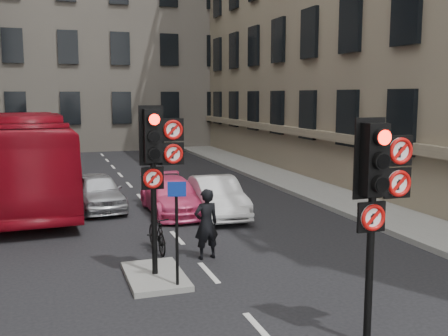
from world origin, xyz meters
TOP-DOWN VIEW (x-y plane):
  - pavement_right at (7.20, 12.00)m, footprint 3.00×50.00m
  - centre_island at (-1.20, 5.00)m, footprint 1.20×2.00m
  - building_far at (0.00, 38.00)m, footprint 30.00×14.00m
  - signal_near at (1.49, 0.99)m, footprint 0.91×0.40m
  - signal_far at (-1.11, 4.99)m, footprint 0.91×0.40m
  - car_silver at (-1.73, 12.39)m, footprint 1.82×3.78m
  - car_white at (1.85, 10.22)m, footprint 1.51×3.87m
  - car_pink at (0.56, 11.08)m, footprint 1.66×4.03m
  - bus_red at (-4.03, 14.56)m, footprint 3.23×11.70m
  - motorcycle at (-0.77, 6.93)m, footprint 0.53×1.61m
  - motorcyclist at (0.24, 6.00)m, footprint 0.67×0.49m
  - info_sign at (-0.90, 4.18)m, footprint 0.36×0.15m

SIDE VIEW (x-z plane):
  - centre_island at x=-1.20m, z-range 0.00..0.12m
  - pavement_right at x=7.20m, z-range 0.00..0.16m
  - motorcycle at x=-0.77m, z-range 0.00..0.95m
  - car_pink at x=0.56m, z-range 0.00..1.16m
  - car_silver at x=-1.73m, z-range 0.00..1.25m
  - car_white at x=1.85m, z-range 0.00..1.25m
  - motorcyclist at x=0.24m, z-range 0.00..1.70m
  - info_sign at x=-0.90m, z-range 0.43..2.54m
  - bus_red at x=-4.03m, z-range 0.00..3.23m
  - signal_near at x=1.49m, z-range 0.79..4.37m
  - signal_far at x=-1.11m, z-range 0.91..4.49m
  - building_far at x=0.00m, z-range 0.00..20.00m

